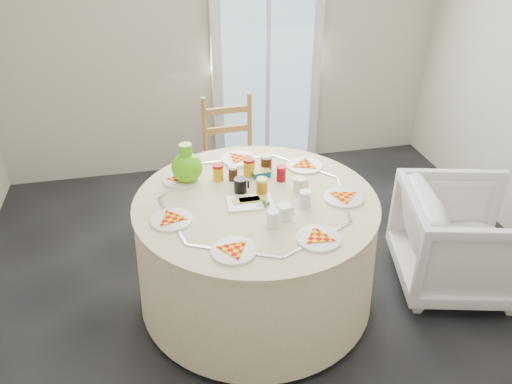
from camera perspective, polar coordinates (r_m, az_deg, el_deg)
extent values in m
plane|color=black|center=(3.35, 2.20, -12.41)|extent=(4.00, 4.00, 0.00)
cube|color=#BCB5A3|center=(4.51, -4.06, 18.11)|extent=(4.00, 0.02, 2.60)
cube|color=silver|center=(4.59, 1.26, 15.21)|extent=(1.00, 0.08, 2.10)
cylinder|color=#F6E2B6|center=(3.15, 0.00, -6.64)|extent=(1.49, 1.49, 0.75)
imported|color=white|center=(3.52, 22.55, -4.59)|extent=(0.87, 0.91, 0.78)
cube|color=#015E90|center=(3.16, 0.57, 2.39)|extent=(0.12, 0.09, 0.05)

